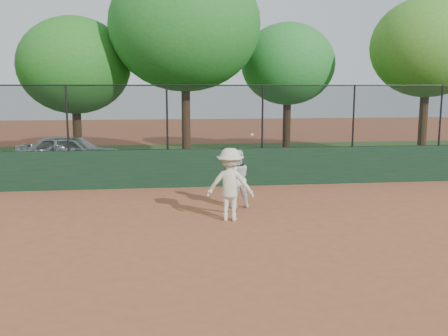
{
  "coord_description": "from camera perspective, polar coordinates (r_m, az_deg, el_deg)",
  "views": [
    {
      "loc": [
        -0.66,
        -9.54,
        3.12
      ],
      "look_at": [
        0.8,
        2.2,
        1.2
      ],
      "focal_mm": 40.0,
      "sensor_mm": 36.0,
      "label": 1
    }
  ],
  "objects": [
    {
      "name": "tree_4",
      "position": [
        22.67,
        22.26,
        12.61
      ],
      "size": [
        4.73,
        4.3,
        6.78
      ],
      "color": "#462E19",
      "rests_on": "ground"
    },
    {
      "name": "back_wall",
      "position": [
        15.76,
        -4.6,
        -0.01
      ],
      "size": [
        26.0,
        0.2,
        1.2
      ],
      "primitive_type": "cube",
      "color": "#16321E",
      "rests_on": "ground"
    },
    {
      "name": "player_second",
      "position": [
        12.97,
        1.42,
        -1.26
      ],
      "size": [
        0.8,
        0.66,
        1.53
      ],
      "primitive_type": "imported",
      "rotation": [
        0.0,
        0.0,
        3.26
      ],
      "color": "silver",
      "rests_on": "ground"
    },
    {
      "name": "parked_car",
      "position": [
        19.79,
        -17.05,
        1.73
      ],
      "size": [
        4.16,
        2.1,
        1.36
      ],
      "primitive_type": "imported",
      "rotation": [
        0.0,
        0.0,
        1.44
      ],
      "color": "silver",
      "rests_on": "ground"
    },
    {
      "name": "fence_assembly",
      "position": [
        15.58,
        -4.78,
        5.93
      ],
      "size": [
        26.0,
        0.06,
        2.0
      ],
      "color": "black",
      "rests_on": "back_wall"
    },
    {
      "name": "tree_3",
      "position": [
        23.3,
        7.31,
        11.67
      ],
      "size": [
        4.28,
        3.89,
        6.01
      ],
      "color": "#382112",
      "rests_on": "ground"
    },
    {
      "name": "grass_strip",
      "position": [
        21.78,
        -5.28,
        0.95
      ],
      "size": [
        36.0,
        12.0,
        0.01
      ],
      "primitive_type": "cube",
      "color": "#234917",
      "rests_on": "ground"
    },
    {
      "name": "ground",
      "position": [
        10.06,
        -3.01,
        -8.86
      ],
      "size": [
        80.0,
        80.0,
        0.0
      ],
      "primitive_type": "plane",
      "color": "#A25534",
      "rests_on": "ground"
    },
    {
      "name": "player_main",
      "position": [
        11.73,
        0.71,
        -1.89
      ],
      "size": [
        1.23,
        0.87,
        2.08
      ],
      "color": "beige",
      "rests_on": "ground"
    },
    {
      "name": "tree_1",
      "position": [
        21.59,
        -16.74,
        11.14
      ],
      "size": [
        4.55,
        4.14,
        5.96
      ],
      "color": "#3D2A15",
      "rests_on": "ground"
    },
    {
      "name": "tree_2",
      "position": [
        20.48,
        -4.49,
        15.93
      ],
      "size": [
        6.01,
        5.46,
        8.13
      ],
      "color": "#4B301B",
      "rests_on": "ground"
    }
  ]
}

